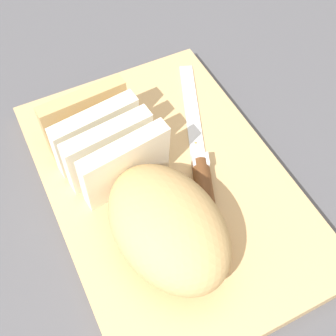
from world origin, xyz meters
name	(u,v)px	position (x,y,z in m)	size (l,w,h in m)	color
ground_plane	(168,191)	(0.00, 0.00, 0.00)	(3.00, 3.00, 0.00)	#4C4C51
cutting_board	(168,186)	(0.00, 0.00, 0.01)	(0.43, 0.29, 0.02)	tan
bread_loaf	(146,197)	(-0.03, 0.05, 0.07)	(0.30, 0.15, 0.09)	tan
bread_knife	(200,163)	(0.00, -0.05, 0.03)	(0.24, 0.12, 0.02)	silver
crumb_near_knife	(200,171)	(-0.01, -0.04, 0.03)	(0.00, 0.00, 0.00)	#A8753D
crumb_near_loaf	(189,195)	(-0.03, -0.01, 0.03)	(0.01, 0.01, 0.01)	#A8753D
crumb_stray_left	(152,168)	(0.03, 0.01, 0.03)	(0.01, 0.01, 0.01)	#A8753D
crumb_stray_right	(196,143)	(0.04, -0.06, 0.03)	(0.00, 0.00, 0.00)	#A8753D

